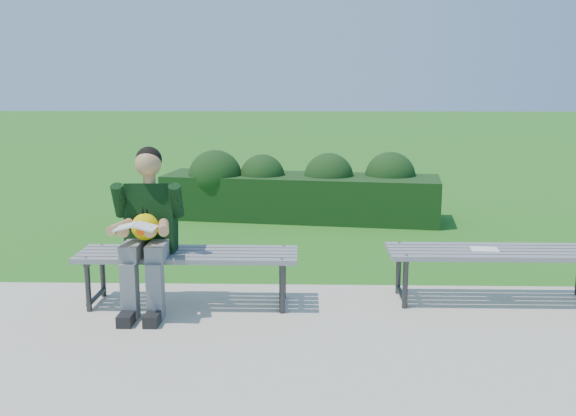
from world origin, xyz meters
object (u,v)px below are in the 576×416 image
Objects in this scene: seated_boy at (148,225)px; paper_sheet at (485,249)px; bench_right at (496,256)px; hedge at (299,189)px; bench_left at (188,258)px.

paper_sheet is (2.76, 0.23, -0.24)m from seated_boy.
seated_boy is at bearing -175.33° from bench_right.
seated_boy is (-2.86, -0.23, 0.30)m from bench_right.
bench_right is at bearing 4.67° from seated_boy.
paper_sheet is (1.58, -3.51, 0.07)m from hedge.
bench_left is at bearing -176.84° from bench_right.
hedge is 3.89m from bench_right.
bench_right is at bearing -0.00° from paper_sheet.
paper_sheet is at bearing 180.00° from bench_right.
bench_right is (2.56, 0.14, 0.00)m from bench_left.
paper_sheet is at bearing 4.83° from seated_boy.
paper_sheet is (2.46, 0.14, 0.06)m from bench_left.
paper_sheet is (-0.10, 0.00, 0.06)m from bench_right.
seated_boy is at bearing -175.17° from paper_sheet.
bench_right is at bearing 3.16° from bench_left.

